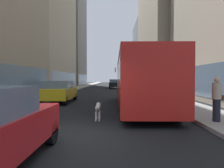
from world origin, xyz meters
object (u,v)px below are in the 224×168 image
(transit_bus, at_px, (139,78))
(car_yellow_taxi, at_px, (59,91))
(pedestrian_with_handbag, at_px, (217,99))
(car_black_suv, at_px, (114,84))
(dalmatian_dog, at_px, (98,108))

(transit_bus, xyz_separation_m, car_yellow_taxi, (-5.60, 2.55, -0.95))
(transit_bus, relative_size, pedestrian_with_handbag, 6.82)
(car_yellow_taxi, distance_m, car_black_suv, 23.20)
(pedestrian_with_handbag, bearing_deg, dalmatian_dog, 167.97)
(dalmatian_dog, relative_size, pedestrian_with_handbag, 0.57)
(dalmatian_dog, height_order, pedestrian_with_handbag, pedestrian_with_handbag)
(transit_bus, height_order, pedestrian_with_handbag, transit_bus)
(car_yellow_taxi, relative_size, car_black_suv, 0.89)
(car_black_suv, height_order, pedestrian_with_handbag, pedestrian_with_handbag)
(car_black_suv, bearing_deg, transit_bus, -86.40)
(transit_bus, distance_m, dalmatian_dog, 4.72)
(car_black_suv, distance_m, pedestrian_with_handbag, 30.63)
(transit_bus, height_order, car_black_suv, transit_bus)
(dalmatian_dog, xyz_separation_m, pedestrian_with_handbag, (4.59, -0.98, 0.50))
(car_black_suv, height_order, dalmatian_dog, car_black_suv)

